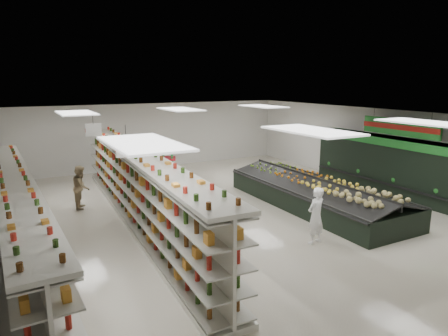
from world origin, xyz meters
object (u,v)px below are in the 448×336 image
shopper_background (81,187)px  soda_endcap (163,160)px  produce_island (314,193)px  gondola_center (138,190)px  gondola_left (18,222)px  shopper_main (316,216)px

shopper_background → soda_endcap: bearing=-33.9°
produce_island → gondola_center: bearing=167.2°
gondola_left → shopper_background: gondola_left is taller
gondola_center → produce_island: (5.84, -1.33, -0.53)m
soda_endcap → shopper_main: bearing=-84.7°
produce_island → soda_endcap: bearing=113.5°
soda_endcap → shopper_background: size_ratio=0.99×
gondola_left → shopper_main: size_ratio=7.37×
shopper_background → gondola_center: bearing=-133.1°
produce_island → shopper_main: size_ratio=4.57×
gondola_left → gondola_center: gondola_center is taller
shopper_main → shopper_background: bearing=-64.0°
produce_island → soda_endcap: (-3.03, 6.95, 0.23)m
gondola_center → soda_endcap: bearing=65.5°
produce_island → shopper_background: (-7.15, 3.64, 0.26)m
gondola_center → shopper_background: 2.68m
gondola_center → soda_endcap: size_ratio=8.72×
gondola_center → produce_island: size_ratio=1.80×
gondola_left → shopper_main: (7.00, -2.82, -0.13)m
gondola_center → shopper_background: bearing=121.7°
gondola_center → shopper_main: size_ratio=8.20×
gondola_center → shopper_main: 5.34m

